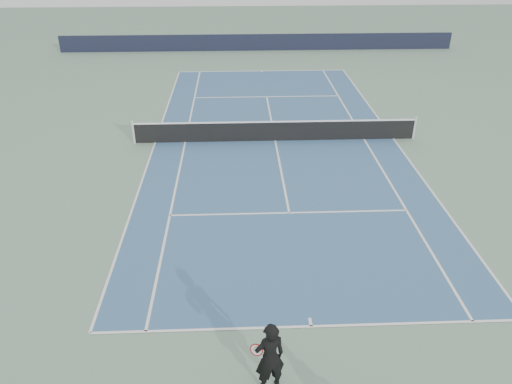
{
  "coord_description": "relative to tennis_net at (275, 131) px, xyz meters",
  "views": [
    {
      "loc": [
        -1.77,
        -21.11,
        8.97
      ],
      "look_at": [
        -1.17,
        -6.83,
        1.1
      ],
      "focal_mm": 35.0,
      "sensor_mm": 36.0,
      "label": 1
    }
  ],
  "objects": [
    {
      "name": "ground",
      "position": [
        0.0,
        0.0,
        -0.5
      ],
      "size": [
        80.0,
        80.0,
        0.0
      ],
      "primitive_type": "plane",
      "color": "slate"
    },
    {
      "name": "court_surface",
      "position": [
        0.0,
        0.0,
        -0.5
      ],
      "size": [
        10.97,
        23.77,
        0.01
      ],
      "primitive_type": "cube",
      "color": "#375C83",
      "rests_on": "ground"
    },
    {
      "name": "tennis_net",
      "position": [
        0.0,
        0.0,
        0.0
      ],
      "size": [
        12.9,
        0.1,
        1.07
      ],
      "color": "silver",
      "rests_on": "ground"
    },
    {
      "name": "windscreen_far",
      "position": [
        0.0,
        17.88,
        0.1
      ],
      "size": [
        30.0,
        0.25,
        1.2
      ],
      "primitive_type": "cube",
      "color": "black",
      "rests_on": "ground"
    },
    {
      "name": "tennis_player",
      "position": [
        -1.17,
        -13.66,
        0.4
      ],
      "size": [
        0.85,
        0.66,
        1.81
      ],
      "color": "black",
      "rests_on": "ground"
    }
  ]
}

